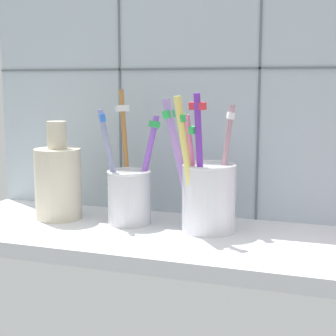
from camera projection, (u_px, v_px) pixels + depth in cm
name	position (u px, v px, depth cm)	size (l,w,h in cm)	color
counter_slab	(161.00, 239.00, 72.33)	(64.00, 22.00, 2.00)	silver
tile_wall_back	(189.00, 77.00, 80.20)	(64.00, 2.20, 45.00)	#B2C1CC
toothbrush_cup_left	(129.00, 192.00, 76.13)	(8.12, 7.65, 18.68)	silver
toothbrush_cup_right	(207.00, 192.00, 71.98)	(10.48, 7.88, 18.42)	silver
ceramic_vase	(58.00, 181.00, 78.81)	(6.71, 6.71, 14.21)	beige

